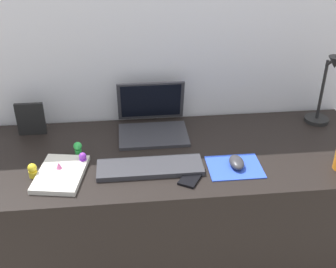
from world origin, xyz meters
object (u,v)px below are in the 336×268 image
object	(u,v)px
keyboard	(150,167)
mouse	(237,162)
desk_lamp	(325,92)
toy_figurine_green	(78,148)
laptop	(152,119)
picture_frame	(31,119)
toy_figurine_purple	(83,158)
cell_phone	(192,177)
toy_figurine_pink	(59,168)
toy_figurine_yellow	(33,170)
notebook_pad	(61,174)

from	to	relation	value
keyboard	mouse	world-z (taller)	mouse
desk_lamp	toy_figurine_green	xyz separation A→B (m)	(-1.08, -0.15, -0.13)
laptop	toy_figurine_green	bearing A→B (deg)	-150.50
picture_frame	toy_figurine_purple	xyz separation A→B (m)	(0.24, -0.26, -0.05)
laptop	mouse	world-z (taller)	laptop
cell_phone	keyboard	bearing A→B (deg)	-173.75
mouse	picture_frame	world-z (taller)	picture_frame
laptop	keyboard	world-z (taller)	laptop
mouse	picture_frame	bearing A→B (deg)	157.54
cell_phone	desk_lamp	xyz separation A→B (m)	(0.65, 0.35, 0.16)
laptop	toy_figurine_pink	xyz separation A→B (m)	(-0.38, -0.29, -0.03)
keyboard	toy_figurine_green	world-z (taller)	toy_figurine_green
toy_figurine_yellow	picture_frame	bearing A→B (deg)	99.25
cell_phone	desk_lamp	size ratio (longest dim) A/B	0.37
picture_frame	toy_figurine_purple	size ratio (longest dim) A/B	2.89
laptop	cell_phone	world-z (taller)	laptop
picture_frame	cell_phone	bearing A→B (deg)	-31.59
keyboard	toy_figurine_purple	size ratio (longest dim) A/B	7.90
toy_figurine_green	laptop	bearing A→B (deg)	29.50
toy_figurine_green	toy_figurine_yellow	bearing A→B (deg)	-140.80
cell_phone	picture_frame	world-z (taller)	picture_frame
notebook_pad	toy_figurine_green	bearing A→B (deg)	77.64
keyboard	desk_lamp	bearing A→B (deg)	19.45
mouse	toy_figurine_green	xyz separation A→B (m)	(-0.62, 0.15, 0.01)
mouse	notebook_pad	world-z (taller)	mouse
laptop	picture_frame	world-z (taller)	laptop
notebook_pad	toy_figurine_green	xyz separation A→B (m)	(0.06, 0.14, 0.02)
toy_figurine_purple	cell_phone	bearing A→B (deg)	-18.32
picture_frame	toy_figurine_green	size ratio (longest dim) A/B	2.40
keyboard	desk_lamp	distance (m)	0.86
mouse	cell_phone	bearing A→B (deg)	-163.61
toy_figurine_green	toy_figurine_purple	xyz separation A→B (m)	(0.02, -0.06, -0.01)
toy_figurine_pink	keyboard	bearing A→B (deg)	-2.77
mouse	desk_lamp	xyz separation A→B (m)	(0.46, 0.30, 0.14)
cell_phone	toy_figurine_purple	distance (m)	0.44
picture_frame	toy_figurine_pink	world-z (taller)	picture_frame
mouse	desk_lamp	world-z (taller)	desk_lamp
keyboard	cell_phone	xyz separation A→B (m)	(0.15, -0.07, -0.01)
notebook_pad	toy_figurine_yellow	bearing A→B (deg)	-174.33
toy_figurine_yellow	toy_figurine_green	bearing A→B (deg)	39.20
desk_lamp	toy_figurine_yellow	bearing A→B (deg)	-167.21
toy_figurine_purple	laptop	bearing A→B (deg)	39.72
mouse	toy_figurine_purple	bearing A→B (deg)	172.16
mouse	toy_figurine_pink	world-z (taller)	toy_figurine_pink
laptop	desk_lamp	distance (m)	0.78
laptop	toy_figurine_yellow	world-z (taller)	laptop
notebook_pad	toy_figurine_pink	distance (m)	0.03
toy_figurine_pink	notebook_pad	bearing A→B (deg)	-74.28
picture_frame	toy_figurine_pink	bearing A→B (deg)	-64.41
laptop	cell_phone	size ratio (longest dim) A/B	2.34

